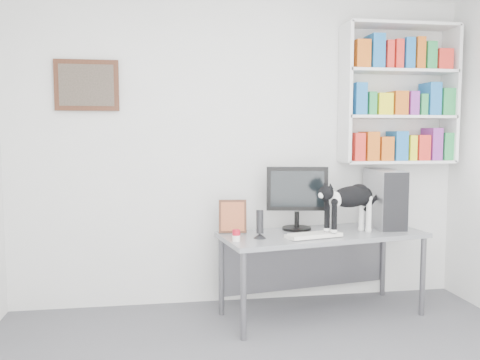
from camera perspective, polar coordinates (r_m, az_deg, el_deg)
The scene contains 11 objects.
room at distance 2.54m, azimuth 7.40°, elevation 1.72°, with size 4.01×4.01×2.70m.
bookshelf at distance 4.79m, azimuth 17.40°, elevation 9.17°, with size 1.03×0.28×1.24m, color silver.
wall_art at distance 4.46m, azimuth -16.83°, elevation 10.14°, with size 0.52×0.04×0.42m, color #4B2718.
desk at distance 4.31m, azimuth 9.18°, elevation -10.37°, with size 1.66×0.65×0.69m, color gray.
monitor at distance 4.28m, azimuth 6.42°, elevation -2.00°, with size 0.51×0.24×0.54m, color black.
keyboard at distance 4.03m, azimuth 8.26°, elevation -6.16°, with size 0.44×0.17×0.03m, color silver.
pc_tower at distance 4.57m, azimuth 15.92°, elevation -2.00°, with size 0.22×0.50×0.50m, color #A7A7AC.
speaker at distance 3.94m, azimuth 2.24°, elevation -4.91°, with size 0.10×0.10×0.23m, color black.
leaning_print at distance 4.15m, azimuth -0.83°, elevation -4.04°, with size 0.23×0.09×0.28m, color #4B2718.
soup_can at distance 3.85m, azimuth -0.42°, elevation -6.24°, with size 0.06×0.06×0.09m, color red.
cat at distance 4.19m, azimuth 12.23°, elevation -3.19°, with size 0.66×0.18×0.41m, color black, non-canonical shape.
Camera 1 is at (-0.72, -2.43, 1.51)m, focal length 38.00 mm.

